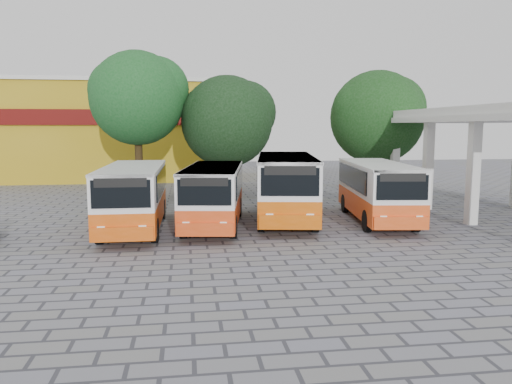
{
  "coord_description": "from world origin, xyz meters",
  "views": [
    {
      "loc": [
        -5.07,
        -19.21,
        4.46
      ],
      "look_at": [
        -1.96,
        3.2,
        1.5
      ],
      "focal_mm": 35.0,
      "sensor_mm": 36.0,
      "label": 1
    }
  ],
  "objects": [
    {
      "name": "shophouse_block",
      "position": [
        -11.0,
        25.99,
        4.16
      ],
      "size": [
        20.4,
        10.4,
        8.3
      ],
      "color": "#AC8B13",
      "rests_on": "ground"
    },
    {
      "name": "terminal_shelter",
      "position": [
        10.5,
        4.0,
        4.91
      ],
      "size": [
        6.8,
        15.8,
        5.4
      ],
      "color": "silver",
      "rests_on": "ground"
    },
    {
      "name": "tree_middle",
      "position": [
        -2.38,
        13.29,
        5.0
      ],
      "size": [
        6.19,
        5.9,
        7.76
      ],
      "color": "#3F2413",
      "rests_on": "ground"
    },
    {
      "name": "bus_far_left",
      "position": [
        -7.37,
        2.61,
        1.62
      ],
      "size": [
        2.46,
        7.78,
        2.79
      ],
      "rotation": [
        0.0,
        0.0,
        -0.01
      ],
      "color": "#D64C07",
      "rests_on": "ground"
    },
    {
      "name": "ground",
      "position": [
        0.0,
        0.0,
        0.0
      ],
      "size": [
        90.0,
        90.0,
        0.0
      ],
      "primitive_type": "plane",
      "color": "slate",
      "rests_on": "ground"
    },
    {
      "name": "bus_far_right",
      "position": [
        3.83,
        3.15,
        1.6
      ],
      "size": [
        3.28,
        7.93,
        2.77
      ],
      "rotation": [
        0.0,
        0.0,
        -0.13
      ],
      "color": "#E54911",
      "rests_on": "ground"
    },
    {
      "name": "bus_centre_right",
      "position": [
        -0.4,
        4.03,
        1.79
      ],
      "size": [
        3.94,
        8.9,
        3.09
      ],
      "rotation": [
        0.0,
        0.0,
        -0.16
      ],
      "color": "#D05203",
      "rests_on": "ground"
    },
    {
      "name": "tree_left",
      "position": [
        -7.97,
        12.71,
        6.4
      ],
      "size": [
        6.08,
        5.79,
        9.11
      ],
      "color": "#3A2B14",
      "rests_on": "ground"
    },
    {
      "name": "tree_right",
      "position": [
        7.46,
        12.56,
        5.28
      ],
      "size": [
        6.41,
        6.11,
        8.14
      ],
      "color": "#482F1D",
      "rests_on": "ground"
    },
    {
      "name": "bus_centre_left",
      "position": [
        -3.9,
        2.96,
        1.57
      ],
      "size": [
        3.35,
        7.8,
        2.71
      ],
      "rotation": [
        0.0,
        0.0,
        -0.15
      ],
      "color": "#DC4110",
      "rests_on": "ground"
    }
  ]
}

